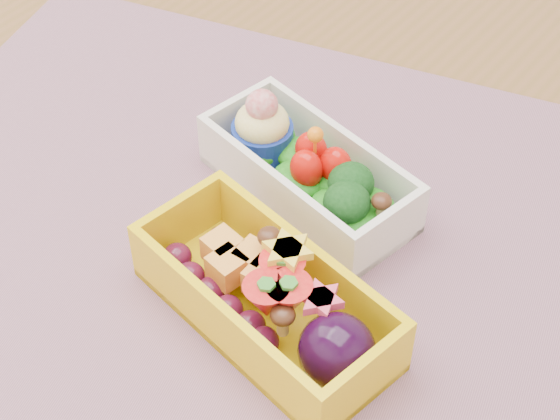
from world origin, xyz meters
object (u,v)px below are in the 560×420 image
Objects in this scene: table at (259,303)px; placemat at (266,251)px; bento_white at (307,172)px; bento_yellow at (270,299)px.

table is 2.12× the size of placemat.
bento_white reaches higher than bento_yellow.
bento_white is 0.11m from bento_yellow.
bento_yellow is at bearing -46.69° from table.
bento_yellow is (0.04, -0.05, 0.03)m from placemat.
table is 0.13m from bento_white.
bento_yellow reaches higher than table.
bento_white is (-0.01, 0.06, 0.02)m from placemat.
placemat is at bearing -70.23° from bento_white.
table is 0.16m from bento_yellow.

